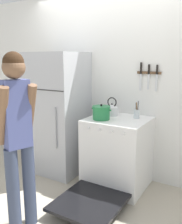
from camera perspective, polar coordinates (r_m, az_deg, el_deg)
name	(u,v)px	position (r m, az deg, el deg)	size (l,w,h in m)	color
ground_plane	(108,170)	(3.86, 3.93, -13.06)	(14.00, 14.00, 0.00)	#B2A893
wall_back	(110,85)	(3.54, 4.45, 6.17)	(10.00, 0.06, 2.55)	silver
refrigerator	(58,113)	(3.64, -7.49, -0.30)	(0.73, 0.70, 1.73)	#B7BABF
stove_range	(116,154)	(3.25, 5.77, -9.46)	(0.75, 1.41, 0.90)	white
dutch_oven_pot	(101,113)	(3.08, 2.36, -0.15)	(0.27, 0.22, 0.19)	#237A42
tea_kettle	(112,110)	(3.31, 4.81, 0.53)	(0.21, 0.17, 0.24)	silver
utensil_jar	(137,113)	(3.19, 10.40, -0.27)	(0.07, 0.07, 0.22)	silver
person	(18,133)	(2.40, -16.37, -4.60)	(0.35, 0.41, 1.70)	#38425B
wall_knife_strip	(149,73)	(3.27, 13.05, 8.72)	(0.31, 0.03, 0.36)	brown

